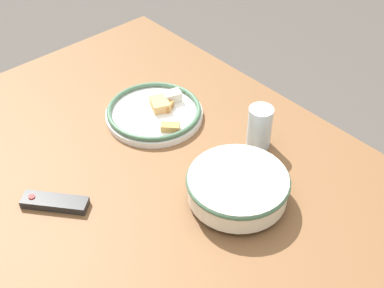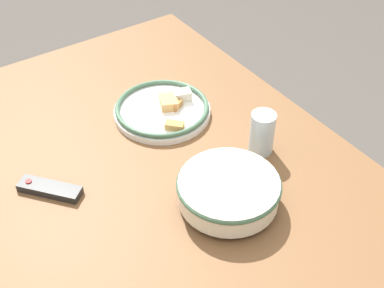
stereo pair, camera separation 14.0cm
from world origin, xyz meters
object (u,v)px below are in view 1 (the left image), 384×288
object	(u,v)px
drinking_glass	(260,127)
noodle_bowl	(238,187)
tv_remote	(55,202)
food_plate	(155,112)

from	to	relation	value
drinking_glass	noodle_bowl	bearing A→B (deg)	119.20
noodle_bowl	drinking_glass	bearing A→B (deg)	-60.80
tv_remote	drinking_glass	bearing A→B (deg)	-57.77
noodle_bowl	tv_remote	xyz separation A→B (m)	(0.28, 0.34, -0.03)
noodle_bowl	tv_remote	distance (m)	0.44
tv_remote	food_plate	bearing A→B (deg)	-24.37
tv_remote	drinking_glass	size ratio (longest dim) A/B	1.26
noodle_bowl	drinking_glass	size ratio (longest dim) A/B	2.07
food_plate	drinking_glass	bearing A→B (deg)	-154.82
food_plate	drinking_glass	distance (m)	0.31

